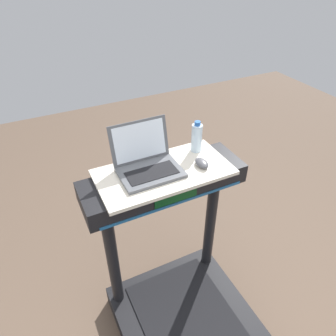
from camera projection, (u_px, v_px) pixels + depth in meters
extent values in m
cylinder|color=black|center=(112.00, 258.00, 1.85)|extent=(0.07, 0.07, 0.80)
cylinder|color=black|center=(210.00, 221.00, 2.09)|extent=(0.07, 0.07, 0.80)
cube|color=black|center=(164.00, 182.00, 1.70)|extent=(0.90, 0.28, 0.11)
cube|color=#0C3F19|center=(176.00, 197.00, 1.60)|extent=(0.24, 0.01, 0.06)
cube|color=#1E598C|center=(176.00, 204.00, 1.62)|extent=(0.81, 0.00, 0.02)
cube|color=beige|center=(164.00, 172.00, 1.66)|extent=(0.71, 0.36, 0.02)
cube|color=#515459|center=(151.00, 173.00, 1.63)|extent=(0.32, 0.22, 0.02)
cube|color=black|center=(152.00, 173.00, 1.61)|extent=(0.26, 0.12, 0.00)
cube|color=#515459|center=(139.00, 141.00, 1.66)|extent=(0.32, 0.06, 0.22)
cube|color=white|center=(140.00, 141.00, 1.65)|extent=(0.28, 0.05, 0.19)
ellipsoid|color=#4C4C51|center=(202.00, 163.00, 1.68)|extent=(0.06, 0.10, 0.03)
cylinder|color=silver|center=(197.00, 138.00, 1.77)|extent=(0.06, 0.06, 0.16)
cylinder|color=#2659A5|center=(198.00, 123.00, 1.72)|extent=(0.03, 0.03, 0.02)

